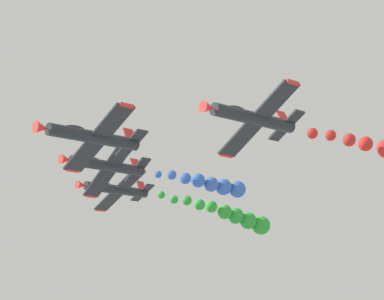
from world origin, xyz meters
The scene contains 6 objects.
airplane_lead centered at (-0.28, 11.54, 92.37)m, with size 8.63×10.35×4.77m.
airplane_left_inner centered at (-10.96, 2.79, 93.41)m, with size 8.39×10.35×5.21m.
airplane_right_inner centered at (11.65, 1.94, 92.91)m, with size 8.06×10.35×5.74m.
smoke_trail_right_inner centered at (11.00, -12.97, 92.47)m, with size 2.58×12.44×2.34m.
airplane_right_outer centered at (22.87, -7.14, 92.82)m, with size 8.82×10.35×4.37m.
smoke_trail_right_outer centered at (21.89, -26.85, 91.02)m, with size 3.40×18.38×4.58m.
Camera 1 is at (-55.43, 47.46, 76.79)m, focal length 73.22 mm.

